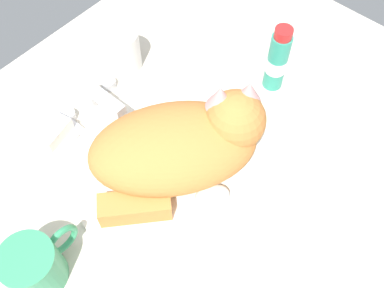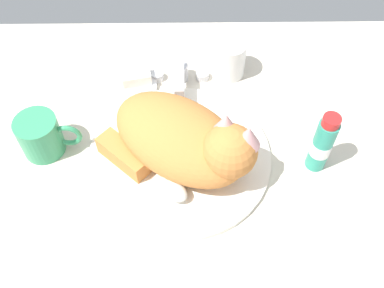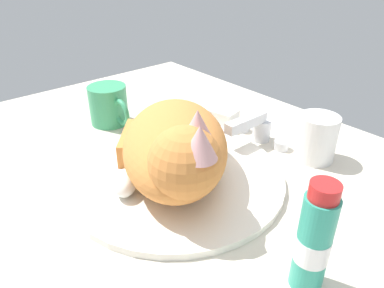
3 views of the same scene
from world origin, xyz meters
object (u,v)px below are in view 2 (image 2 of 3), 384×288
at_px(coffee_mug, 41,136).
at_px(soap_bar, 136,76).
at_px(faucet, 180,74).
at_px(rinse_cup, 229,59).
at_px(cat, 187,141).
at_px(toothpaste_bottle, 322,144).

bearing_deg(coffee_mug, soap_bar, 45.80).
xyz_separation_m(faucet, rinse_cup, (0.11, 0.03, 0.01)).
relative_size(faucet, rinse_cup, 1.53).
xyz_separation_m(faucet, cat, (0.01, -0.21, 0.04)).
distance_m(cat, rinse_cup, 0.27).
height_order(coffee_mug, soap_bar, coffee_mug).
bearing_deg(soap_bar, cat, -62.38).
height_order(faucet, coffee_mug, coffee_mug).
bearing_deg(soap_bar, coffee_mug, -134.20).
bearing_deg(soap_bar, rinse_cup, 9.41).
distance_m(faucet, cat, 0.22).
height_order(cat, soap_bar, cat).
height_order(faucet, toothpaste_bottle, toothpaste_bottle).
bearing_deg(soap_bar, faucet, 0.59).
bearing_deg(soap_bar, toothpaste_bottle, -31.14).
relative_size(coffee_mug, rinse_cup, 1.44).
bearing_deg(toothpaste_bottle, faucet, 140.36).
bearing_deg(coffee_mug, rinse_cup, 29.03).
height_order(coffee_mug, rinse_cup, same).
height_order(faucet, soap_bar, faucet).
distance_m(faucet, coffee_mug, 0.32).
bearing_deg(rinse_cup, cat, -111.06).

